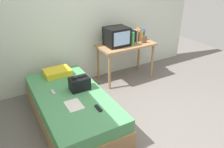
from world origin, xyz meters
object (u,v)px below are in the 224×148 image
(pillow, at_px, (57,72))
(remote_silver, at_px, (53,92))
(tv, at_px, (117,36))
(water_bottle, at_px, (133,39))
(picture_frame, at_px, (144,40))
(remote_dark, at_px, (98,108))
(book_row, at_px, (137,35))
(handbag, at_px, (80,84))
(magazine, at_px, (74,105))
(bed, at_px, (72,108))
(desk, at_px, (126,48))

(pillow, height_order, remote_silver, pillow)
(tv, distance_m, water_bottle, 0.32)
(water_bottle, relative_size, remote_silver, 1.77)
(picture_frame, distance_m, remote_dark, 2.06)
(book_row, xyz_separation_m, remote_dark, (-1.63, -1.41, -0.40))
(book_row, bearing_deg, remote_silver, -160.93)
(book_row, relative_size, handbag, 0.89)
(handbag, height_order, magazine, handbag)
(picture_frame, relative_size, magazine, 0.49)
(bed, relative_size, pillow, 4.50)
(bed, height_order, picture_frame, picture_frame)
(bed, distance_m, remote_silver, 0.38)
(handbag, bearing_deg, picture_frame, 19.38)
(handbag, relative_size, remote_silver, 2.08)
(remote_dark, height_order, remote_silver, same)
(picture_frame, bearing_deg, desk, 157.39)
(book_row, bearing_deg, handbag, -153.97)
(picture_frame, bearing_deg, book_row, 94.86)
(bed, bearing_deg, magazine, -102.12)
(bed, relative_size, magazine, 6.90)
(magazine, bearing_deg, remote_silver, 108.75)
(remote_silver, bearing_deg, remote_dark, -59.62)
(desk, bearing_deg, tv, 176.16)
(bed, bearing_deg, pillow, 87.73)
(pillow, height_order, remote_dark, pillow)
(water_bottle, bearing_deg, book_row, 37.64)
(picture_frame, relative_size, remote_dark, 0.91)
(desk, height_order, magazine, desk)
(picture_frame, distance_m, pillow, 1.84)
(desk, relative_size, tv, 2.64)
(bed, relative_size, desk, 1.72)
(bed, height_order, remote_dark, remote_dark)
(magazine, distance_m, remote_silver, 0.49)
(water_bottle, relative_size, picture_frame, 1.80)
(tv, xyz_separation_m, handbag, (-1.11, -0.74, -0.38))
(remote_dark, bearing_deg, handbag, 91.51)
(magazine, xyz_separation_m, remote_silver, (-0.16, 0.46, 0.01))
(desk, xyz_separation_m, pillow, (-1.47, -0.07, -0.15))
(picture_frame, xyz_separation_m, remote_dark, (-1.65, -1.19, -0.36))
(bed, relative_size, remote_silver, 13.89)
(bed, distance_m, pillow, 0.80)
(magazine, bearing_deg, book_row, 31.73)
(desk, xyz_separation_m, book_row, (0.33, 0.07, 0.21))
(water_bottle, bearing_deg, pillow, 178.06)
(desk, height_order, remote_dark, desk)
(remote_silver, bearing_deg, magazine, -71.25)
(book_row, bearing_deg, picture_frame, -85.14)
(water_bottle, xyz_separation_m, handbag, (-1.39, -0.61, -0.32))
(tv, bearing_deg, desk, -3.84)
(book_row, xyz_separation_m, handbag, (-1.65, -0.80, -0.31))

